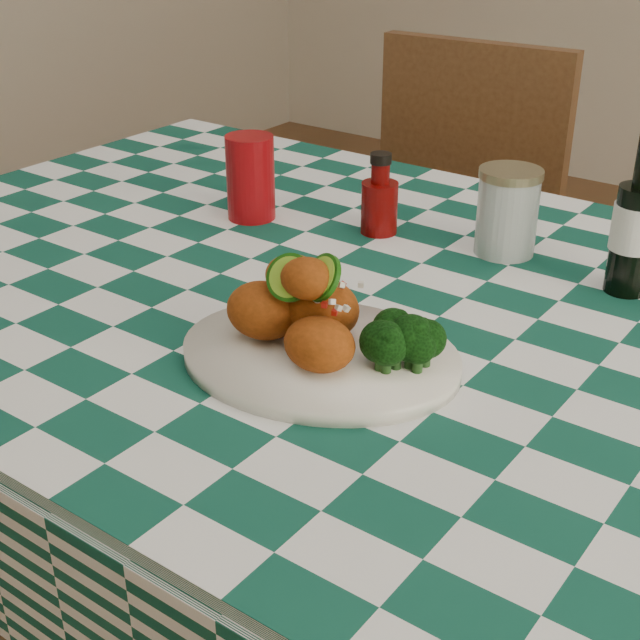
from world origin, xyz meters
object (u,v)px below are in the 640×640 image
Objects in this scene: red_tumbler at (250,178)px; wooden_chair_left at (424,281)px; dining_table at (364,530)px; mason_jar at (507,212)px; fried_chicken_pile at (313,304)px; ketchup_bottle at (380,194)px; plate at (320,356)px; beer_bottle at (637,214)px.

wooden_chair_left is at bearing 88.20° from red_tumbler.
mason_jar is (0.08, 0.23, 0.46)m from dining_table.
fried_chicken_pile is 0.41m from ketchup_bottle.
beer_bottle is (0.21, 0.39, 0.10)m from plate.
dining_table is at bearing 102.93° from fried_chicken_pile.
ketchup_bottle is 0.58× the size of beer_bottle.
beer_bottle is (0.19, -0.02, 0.04)m from mason_jar.
beer_bottle is at bearing -7.32° from mason_jar.
dining_table is 0.51m from ketchup_bottle.
dining_table is 13.29× the size of mason_jar.
fried_chicken_pile reaches higher than dining_table.
wooden_chair_left is at bearing 113.72° from dining_table.
red_tumbler reaches higher than dining_table.
ketchup_bottle reaches higher than dining_table.
red_tumbler is 0.66m from wooden_chair_left.
mason_jar reaches higher than ketchup_bottle.
plate is at bearing -70.81° from wooden_chair_left.
beer_bottle is (0.26, 0.21, 0.50)m from dining_table.
fried_chicken_pile is 0.18× the size of wooden_chair_left.
dining_table is at bearing -59.60° from ketchup_bottle.
red_tumbler is (-0.31, 0.13, 0.46)m from dining_table.
ketchup_bottle is 0.13× the size of wooden_chair_left.
fried_chicken_pile reaches higher than ketchup_bottle.
dining_table is 1.73× the size of wooden_chair_left.
fried_chicken_pile reaches higher than plate.
wooden_chair_left reaches higher than red_tumbler.
beer_bottle reaches higher than wooden_chair_left.
beer_bottle is (0.57, 0.08, 0.04)m from red_tumbler.
beer_bottle is at bearing 2.45° from ketchup_bottle.
dining_table is 0.52m from mason_jar.
plate is at bearing 0.00° from fried_chicken_pile.
mason_jar is at bearing 172.68° from beer_bottle.
wooden_chair_left reaches higher than fried_chicken_pile.
wooden_chair_left reaches higher than plate.
plate is at bearing -118.16° from beer_bottle.
mason_jar is (0.39, 0.11, -0.00)m from red_tumbler.
dining_table is 0.50m from fried_chicken_pile.
plate is 0.46m from beer_bottle.
dining_table is 0.57m from red_tumbler.
mason_jar is at bearing 85.40° from fried_chicken_pile.
red_tumbler is at bearing 138.67° from fried_chicken_pile.
fried_chicken_pile is 0.79× the size of beer_bottle.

